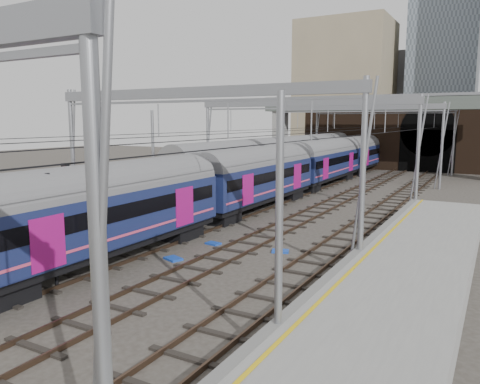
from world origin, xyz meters
The scene contains 13 objects.
ground centered at (0.00, 0.00, 0.00)m, with size 160.00×160.00×0.00m, color #38332D.
tracks centered at (0.00, 15.00, 0.02)m, with size 14.40×80.00×0.22m.
overhead_line centered at (0.00, 21.49, 6.57)m, with size 16.80×80.00×8.00m.
retaining_wall centered at (1.40, 51.93, 4.33)m, with size 28.00×2.75×9.00m.
overbridge centered at (0.00, 46.00, 7.27)m, with size 28.00×3.00×9.25m.
city_skyline centered at (2.73, 70.48, 17.09)m, with size 37.50×27.50×60.00m.
train_main centered at (-2.00, 26.47, 2.35)m, with size 2.57×59.55×4.50m.
train_second centered at (-6.00, 37.59, 2.46)m, with size 2.76×47.84×4.76m.
signal_near_left centered at (-3.18, 3.29, 2.87)m, with size 0.33×0.45×4.51m.
signal_near_centre centered at (-1.58, 1.05, 2.81)m, with size 0.36×0.45×4.40m.
equip_cover_a centered at (0.20, 6.08, 0.05)m, with size 0.82×0.58×0.10m, color #1843B6.
equip_cover_b centered at (0.34, 9.26, 0.04)m, with size 0.73×0.51×0.09m, color #1843B6.
equip_cover_c centered at (3.96, 9.61, 0.05)m, with size 0.80×0.57×0.09m, color #1843B6.
Camera 1 is at (12.90, -10.47, 6.28)m, focal length 35.00 mm.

